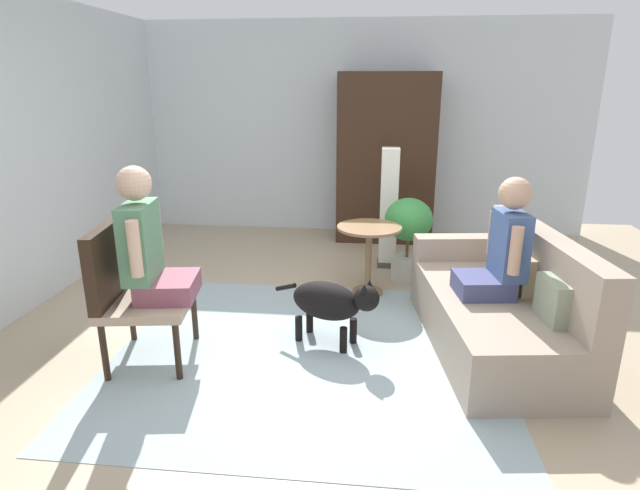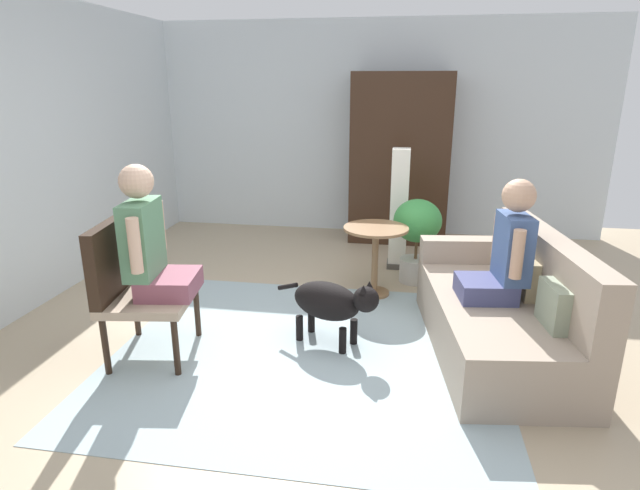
{
  "view_description": "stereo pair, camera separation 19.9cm",
  "coord_description": "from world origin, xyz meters",
  "px_view_note": "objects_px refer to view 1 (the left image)",
  "views": [
    {
      "loc": [
        0.3,
        -3.55,
        1.89
      ],
      "look_at": [
        -0.07,
        -0.07,
        0.8
      ],
      "focal_mm": 29.21,
      "sensor_mm": 36.0,
      "label": 1
    },
    {
      "loc": [
        0.5,
        -3.53,
        1.89
      ],
      "look_at": [
        -0.07,
        -0.07,
        0.8
      ],
      "focal_mm": 29.21,
      "sensor_mm": 36.0,
      "label": 2
    }
  ],
  "objects_px": {
    "person_on_armchair": "(148,246)",
    "couch": "(500,307)",
    "potted_plant": "(408,229)",
    "round_end_table": "(369,245)",
    "column_lamp": "(389,209)",
    "person_on_couch": "(502,248)",
    "dog": "(331,302)",
    "armoire_cabinet": "(386,159)",
    "armchair": "(129,283)"
  },
  "relations": [
    {
      "from": "person_on_armchair",
      "to": "dog",
      "type": "height_order",
      "value": "person_on_armchair"
    },
    {
      "from": "couch",
      "to": "armoire_cabinet",
      "type": "xyz_separation_m",
      "value": [
        -0.83,
        2.75,
        0.7
      ]
    },
    {
      "from": "potted_plant",
      "to": "round_end_table",
      "type": "bearing_deg",
      "value": -132.78
    },
    {
      "from": "person_on_couch",
      "to": "column_lamp",
      "type": "bearing_deg",
      "value": 113.87
    },
    {
      "from": "person_on_couch",
      "to": "dog",
      "type": "height_order",
      "value": "person_on_couch"
    },
    {
      "from": "person_on_armchair",
      "to": "couch",
      "type": "bearing_deg",
      "value": 10.96
    },
    {
      "from": "person_on_couch",
      "to": "potted_plant",
      "type": "xyz_separation_m",
      "value": [
        -0.58,
        1.33,
        -0.25
      ]
    },
    {
      "from": "couch",
      "to": "potted_plant",
      "type": "height_order",
      "value": "couch"
    },
    {
      "from": "person_on_armchair",
      "to": "dog",
      "type": "xyz_separation_m",
      "value": [
        1.21,
        0.36,
        -0.5
      ]
    },
    {
      "from": "couch",
      "to": "armchair",
      "type": "xyz_separation_m",
      "value": [
        -2.61,
        -0.5,
        0.27
      ]
    },
    {
      "from": "round_end_table",
      "to": "armoire_cabinet",
      "type": "height_order",
      "value": "armoire_cabinet"
    },
    {
      "from": "armoire_cabinet",
      "to": "person_on_armchair",
      "type": "bearing_deg",
      "value": -116.68
    },
    {
      "from": "armchair",
      "to": "person_on_couch",
      "type": "bearing_deg",
      "value": 10.3
    },
    {
      "from": "armchair",
      "to": "person_on_armchair",
      "type": "distance_m",
      "value": 0.31
    },
    {
      "from": "armchair",
      "to": "person_on_couch",
      "type": "distance_m",
      "value": 2.62
    },
    {
      "from": "couch",
      "to": "round_end_table",
      "type": "height_order",
      "value": "couch"
    },
    {
      "from": "armchair",
      "to": "armoire_cabinet",
      "type": "xyz_separation_m",
      "value": [
        1.77,
        3.25,
        0.43
      ]
    },
    {
      "from": "person_on_armchair",
      "to": "armoire_cabinet",
      "type": "xyz_separation_m",
      "value": [
        1.62,
        3.23,
        0.16
      ]
    },
    {
      "from": "armoire_cabinet",
      "to": "column_lamp",
      "type": "bearing_deg",
      "value": -88.31
    },
    {
      "from": "armchair",
      "to": "person_on_armchair",
      "type": "height_order",
      "value": "person_on_armchair"
    },
    {
      "from": "couch",
      "to": "person_on_armchair",
      "type": "height_order",
      "value": "person_on_armchair"
    },
    {
      "from": "dog",
      "to": "armoire_cabinet",
      "type": "relative_size",
      "value": 0.4
    },
    {
      "from": "potted_plant",
      "to": "column_lamp",
      "type": "distance_m",
      "value": 0.45
    },
    {
      "from": "round_end_table",
      "to": "column_lamp",
      "type": "bearing_deg",
      "value": 76.72
    },
    {
      "from": "armchair",
      "to": "potted_plant",
      "type": "bearing_deg",
      "value": 42.05
    },
    {
      "from": "armchair",
      "to": "round_end_table",
      "type": "distance_m",
      "value": 2.14
    },
    {
      "from": "armchair",
      "to": "person_on_armchair",
      "type": "xyz_separation_m",
      "value": [
        0.15,
        0.02,
        0.27
      ]
    },
    {
      "from": "round_end_table",
      "to": "armoire_cabinet",
      "type": "relative_size",
      "value": 0.32
    },
    {
      "from": "armoire_cabinet",
      "to": "dog",
      "type": "bearing_deg",
      "value": -98.22
    },
    {
      "from": "couch",
      "to": "person_on_couch",
      "type": "distance_m",
      "value": 0.47
    },
    {
      "from": "round_end_table",
      "to": "column_lamp",
      "type": "relative_size",
      "value": 0.52
    },
    {
      "from": "armoire_cabinet",
      "to": "couch",
      "type": "bearing_deg",
      "value": -73.15
    },
    {
      "from": "armchair",
      "to": "round_end_table",
      "type": "bearing_deg",
      "value": 40.71
    },
    {
      "from": "round_end_table",
      "to": "potted_plant",
      "type": "relative_size",
      "value": 0.79
    },
    {
      "from": "round_end_table",
      "to": "dog",
      "type": "height_order",
      "value": "round_end_table"
    },
    {
      "from": "person_on_couch",
      "to": "person_on_armchair",
      "type": "xyz_separation_m",
      "value": [
        -2.41,
        -0.44,
        0.07
      ]
    },
    {
      "from": "armchair",
      "to": "column_lamp",
      "type": "height_order",
      "value": "column_lamp"
    },
    {
      "from": "armoire_cabinet",
      "to": "armchair",
      "type": "bearing_deg",
      "value": -118.64
    },
    {
      "from": "dog",
      "to": "person_on_couch",
      "type": "bearing_deg",
      "value": 4.22
    },
    {
      "from": "person_on_couch",
      "to": "dog",
      "type": "bearing_deg",
      "value": -175.78
    },
    {
      "from": "round_end_table",
      "to": "armchair",
      "type": "bearing_deg",
      "value": -139.29
    },
    {
      "from": "armoire_cabinet",
      "to": "potted_plant",
      "type": "bearing_deg",
      "value": -81.45
    },
    {
      "from": "round_end_table",
      "to": "dog",
      "type": "xyz_separation_m",
      "value": [
        -0.26,
        -1.01,
        -0.13
      ]
    },
    {
      "from": "person_on_couch",
      "to": "person_on_armchair",
      "type": "bearing_deg",
      "value": -169.57
    },
    {
      "from": "couch",
      "to": "column_lamp",
      "type": "bearing_deg",
      "value": 115.37
    },
    {
      "from": "armchair",
      "to": "person_on_couch",
      "type": "height_order",
      "value": "person_on_couch"
    },
    {
      "from": "armchair",
      "to": "person_on_couch",
      "type": "relative_size",
      "value": 1.15
    },
    {
      "from": "round_end_table",
      "to": "dog",
      "type": "relative_size",
      "value": 0.8
    },
    {
      "from": "round_end_table",
      "to": "armoire_cabinet",
      "type": "bearing_deg",
      "value": 85.17
    },
    {
      "from": "column_lamp",
      "to": "person_on_couch",
      "type": "bearing_deg",
      "value": -66.13
    }
  ]
}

